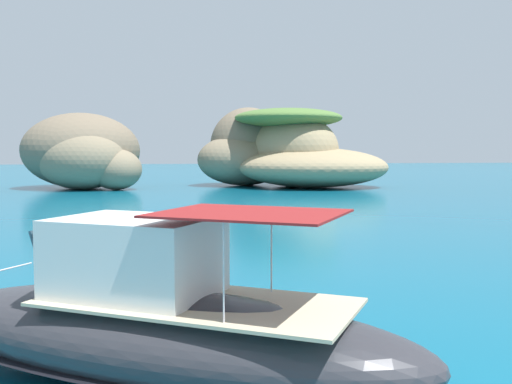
{
  "coord_description": "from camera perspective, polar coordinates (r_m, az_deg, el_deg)",
  "views": [
    {
      "loc": [
        -4.53,
        -5.86,
        4.35
      ],
      "look_at": [
        -0.34,
        18.47,
        2.64
      ],
      "focal_mm": 41.31,
      "sensor_mm": 36.0,
      "label": 1
    }
  ],
  "objects": [
    {
      "name": "islet_large",
      "position": [
        73.56,
        2.31,
        3.77
      ],
      "size": [
        25.31,
        21.38,
        9.98
      ],
      "color": "#9E8966",
      "rests_on": "ground"
    },
    {
      "name": "islet_small",
      "position": [
        71.73,
        -16.35,
        3.56
      ],
      "size": [
        17.26,
        18.05,
        8.89
      ],
      "color": "#756651",
      "rests_on": "ground"
    },
    {
      "name": "motorboat_charcoal",
      "position": [
        11.43,
        -9.46,
        -12.89
      ],
      "size": [
        10.64,
        8.2,
        3.3
      ],
      "color": "#2D2D33",
      "rests_on": "ground"
    },
    {
      "name": "channel_buoy",
      "position": [
        20.3,
        -14.71,
        -7.57
      ],
      "size": [
        0.56,
        0.56,
        1.48
      ],
      "color": "yellow",
      "rests_on": "ground"
    }
  ]
}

